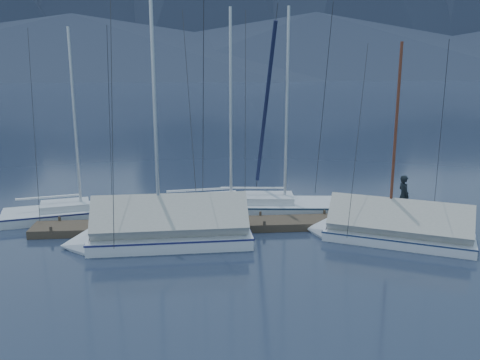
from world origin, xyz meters
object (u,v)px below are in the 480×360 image
sailboat_open_left (93,212)px  person (403,196)px  sailboat_covered_far (156,233)px  sailboat_open_mid (242,207)px  sailboat_open_right (296,208)px  sailboat_covered_near (385,230)px

sailboat_open_left → person: bearing=-9.3°
sailboat_covered_far → person: (11.07, 2.00, 0.76)m
sailboat_open_mid → person: size_ratio=5.62×
sailboat_open_right → sailboat_open_mid: bearing=171.5°
sailboat_open_left → person: (14.41, -2.35, 1.12)m
sailboat_open_left → sailboat_open_right: bearing=-1.2°
sailboat_open_left → sailboat_open_right: 9.89m
sailboat_open_left → sailboat_covered_near: 13.57m
sailboat_open_left → sailboat_covered_far: size_ratio=0.90×
sailboat_open_left → sailboat_covered_near: (12.76, -4.62, 0.27)m
sailboat_open_left → person: 14.64m
sailboat_open_mid → sailboat_covered_near: 7.31m
sailboat_open_right → person: bearing=-25.3°
sailboat_covered_near → person: bearing=53.9°
sailboat_open_right → sailboat_covered_far: 7.76m
sailboat_open_right → person: (4.52, -2.14, 1.10)m
sailboat_covered_near → person: (1.66, 2.27, 0.84)m
sailboat_covered_far → sailboat_covered_near: bearing=-1.7°
sailboat_open_mid → sailboat_open_right: bearing=-8.5°
sailboat_open_left → sailboat_open_mid: bearing=1.4°
sailboat_open_left → sailboat_covered_far: sailboat_covered_far is taller
sailboat_covered_near → person: 2.93m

